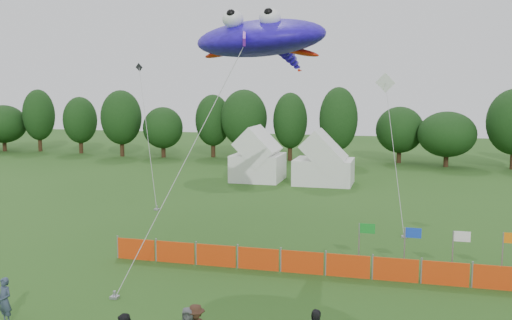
% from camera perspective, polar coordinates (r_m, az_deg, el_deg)
% --- Properties ---
extents(treeline, '(104.57, 8.78, 8.36)m').
position_cam_1_polar(treeline, '(61.52, 10.75, 3.51)').
color(treeline, '#382314').
rests_on(treeline, ground).
extents(tent_left, '(4.30, 4.30, 3.79)m').
position_cam_1_polar(tent_left, '(49.73, 0.20, 0.12)').
color(tent_left, white).
rests_on(tent_left, ground).
extents(tent_right, '(4.92, 3.94, 3.48)m').
position_cam_1_polar(tent_right, '(48.25, 6.80, -0.34)').
color(tent_right, white).
rests_on(tent_right, ground).
extents(barrier_fence, '(19.90, 0.06, 1.00)m').
position_cam_1_polar(barrier_fence, '(25.39, 6.88, -10.30)').
color(barrier_fence, red).
rests_on(barrier_fence, ground).
extents(flag_row, '(6.73, 0.42, 2.10)m').
position_cam_1_polar(flag_row, '(26.22, 17.24, -7.97)').
color(flag_row, gray).
rests_on(flag_row, ground).
extents(spectator_a, '(0.69, 0.56, 1.64)m').
position_cam_1_polar(spectator_a, '(22.08, -23.82, -12.76)').
color(spectator_a, '#313D52').
rests_on(spectator_a, ground).
extents(stingray_kite, '(8.53, 16.82, 11.69)m').
position_cam_1_polar(stingray_kite, '(28.10, 0.69, 11.96)').
color(stingray_kite, '#280FDC').
rests_on(stingray_kite, ground).
extents(small_kite_white, '(2.44, 10.35, 9.16)m').
position_cam_1_polar(small_kite_white, '(38.98, 13.17, 4.59)').
color(small_kite_white, white).
rests_on(small_kite_white, ground).
extents(small_kite_dark, '(6.40, 10.16, 10.15)m').
position_cam_1_polar(small_kite_dark, '(43.91, -10.89, 3.25)').
color(small_kite_dark, black).
rests_on(small_kite_dark, ground).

